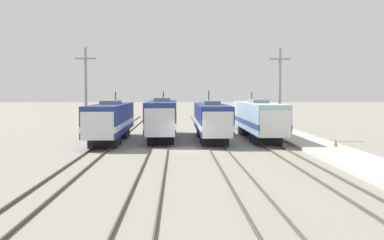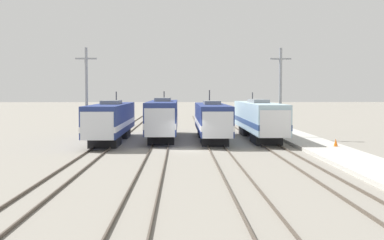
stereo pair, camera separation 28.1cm
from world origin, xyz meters
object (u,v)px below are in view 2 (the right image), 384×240
at_px(traffic_cone, 336,142).
at_px(locomotive_center_left, 163,118).
at_px(catenary_tower_left, 86,92).
at_px(locomotive_center_right, 212,120).
at_px(catenary_tower_right, 280,92).
at_px(locomotive_far_right, 259,119).
at_px(locomotive_far_left, 111,121).

bearing_deg(traffic_cone, locomotive_center_left, 145.99).
bearing_deg(catenary_tower_left, locomotive_center_right, -7.52).
relative_size(catenary_tower_left, catenary_tower_right, 1.00).
relative_size(locomotive_center_left, catenary_tower_right, 1.94).
bearing_deg(catenary_tower_right, catenary_tower_left, 180.00).
xyz_separation_m(locomotive_center_left, traffic_cone, (14.71, -9.93, -1.56)).
bearing_deg(locomotive_center_left, catenary_tower_right, 1.24).
xyz_separation_m(locomotive_far_right, catenary_tower_left, (-17.48, 0.06, 2.75)).
height_order(locomotive_center_left, traffic_cone, locomotive_center_left).
distance_m(locomotive_center_right, locomotive_far_right, 5.14).
height_order(locomotive_center_right, traffic_cone, locomotive_center_right).
height_order(locomotive_far_right, catenary_tower_right, catenary_tower_right).
xyz_separation_m(locomotive_far_left, locomotive_far_right, (14.65, 2.86, 0.03)).
relative_size(locomotive_center_right, traffic_cone, 27.17).
relative_size(locomotive_center_left, catenary_tower_left, 1.94).
relative_size(locomotive_far_left, catenary_tower_right, 1.96).
distance_m(locomotive_far_left, locomotive_far_right, 14.93).
height_order(locomotive_far_left, catenary_tower_left, catenary_tower_left).
bearing_deg(catenary_tower_left, traffic_cone, -24.43).
distance_m(locomotive_center_left, locomotive_far_right, 9.77).
relative_size(locomotive_center_left, locomotive_center_right, 1.01).
relative_size(locomotive_far_left, locomotive_far_right, 0.90).
bearing_deg(traffic_cone, locomotive_far_left, 159.64).
bearing_deg(locomotive_center_right, locomotive_far_right, 18.17).
bearing_deg(locomotive_far_left, traffic_cone, -20.36).
bearing_deg(traffic_cone, catenary_tower_right, 105.11).
bearing_deg(locomotive_center_left, traffic_cone, -34.01).
bearing_deg(locomotive_center_left, locomotive_far_right, 1.17).
xyz_separation_m(catenary_tower_left, traffic_cone, (22.43, -10.19, -4.24)).
bearing_deg(catenary_tower_right, locomotive_center_right, -166.78).
bearing_deg(locomotive_far_right, locomotive_center_left, -178.83).
relative_size(catenary_tower_right, traffic_cone, 14.13).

